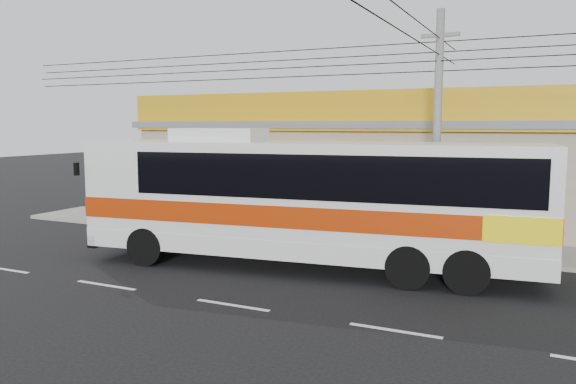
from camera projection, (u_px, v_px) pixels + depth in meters
name	position (u px, v px, depth m)	size (l,w,h in m)	color
ground	(278.00, 280.00, 15.87)	(120.00, 120.00, 0.00)	black
sidewalk	(347.00, 238.00, 21.25)	(30.00, 3.20, 0.15)	gray
lane_markings	(233.00, 305.00, 13.62)	(50.00, 0.12, 0.01)	silver
storefront_building	(387.00, 169.00, 25.97)	(22.60, 9.20, 5.70)	gray
coach_bus	(313.00, 194.00, 16.87)	(14.03, 4.48, 4.25)	silver
motorbike_red	(161.00, 211.00, 23.93)	(0.71, 2.04, 1.07)	maroon
motorbike_dark	(180.00, 214.00, 22.85)	(0.55, 1.93, 1.16)	black
utility_pole	(440.00, 55.00, 17.37)	(34.00, 14.00, 7.90)	#5D5C5A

